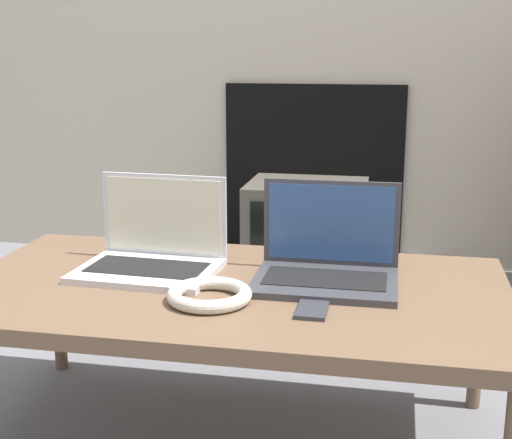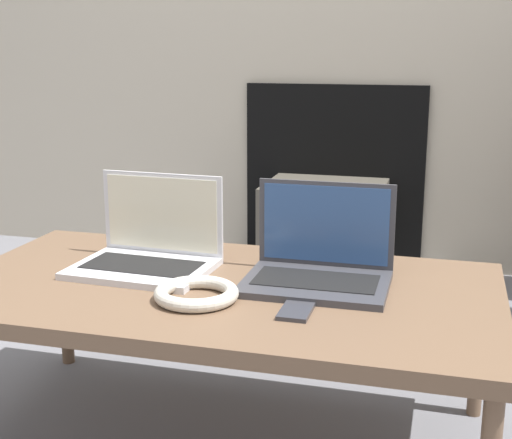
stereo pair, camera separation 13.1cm
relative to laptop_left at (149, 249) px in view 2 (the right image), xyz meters
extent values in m
cube|color=black|center=(0.22, 1.43, -0.06)|extent=(0.76, 0.03, 0.77)
cube|color=brown|center=(0.21, -0.08, -0.06)|extent=(1.25, 0.67, 0.04)
cylinder|color=brown|center=(-0.37, 0.22, -0.26)|extent=(0.04, 0.04, 0.36)
cylinder|color=brown|center=(0.79, 0.22, -0.26)|extent=(0.04, 0.04, 0.36)
cube|color=silver|center=(0.00, -0.04, -0.04)|extent=(0.33, 0.26, 0.02)
cube|color=black|center=(0.00, -0.04, -0.03)|extent=(0.28, 0.15, 0.00)
cube|color=silver|center=(0.00, 0.08, 0.07)|extent=(0.32, 0.02, 0.20)
cube|color=beige|center=(0.00, 0.07, 0.07)|extent=(0.30, 0.02, 0.18)
cube|color=#38383D|center=(0.42, -0.04, -0.04)|extent=(0.32, 0.25, 0.02)
cube|color=black|center=(0.42, -0.04, -0.03)|extent=(0.28, 0.14, 0.00)
cube|color=#38383D|center=(0.42, 0.08, 0.07)|extent=(0.32, 0.01, 0.20)
cube|color=#2D4C7F|center=(0.42, 0.07, 0.07)|extent=(0.30, 0.00, 0.18)
torus|color=beige|center=(0.19, -0.19, -0.03)|extent=(0.18, 0.18, 0.03)
cube|color=#333338|center=(0.41, -0.19, -0.04)|extent=(0.06, 0.15, 0.01)
cube|color=#4C473D|center=(0.22, 1.23, -0.25)|extent=(0.47, 0.38, 0.39)
cube|color=black|center=(0.22, 1.04, -0.25)|extent=(0.39, 0.01, 0.30)
camera|label=1|loc=(0.57, -1.57, 0.48)|focal=50.00mm
camera|label=2|loc=(0.70, -1.54, 0.48)|focal=50.00mm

